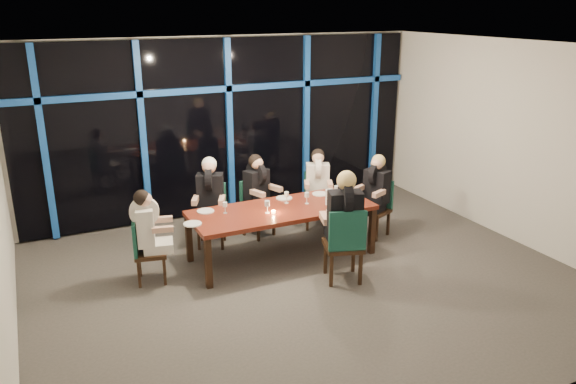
# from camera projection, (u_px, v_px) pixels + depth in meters

# --- Properties ---
(room) EXTENTS (7.04, 7.00, 3.02)m
(room) POSITION_uv_depth(u_px,v_px,m) (309.00, 130.00, 6.80)
(room) COLOR #514B47
(room) RESTS_ON ground
(window_wall) EXTENTS (6.86, 0.43, 2.94)m
(window_wall) POSITION_uv_depth(u_px,v_px,m) (229.00, 124.00, 9.47)
(window_wall) COLOR black
(window_wall) RESTS_ON ground
(dining_table) EXTENTS (2.60, 1.00, 0.75)m
(dining_table) POSITION_uv_depth(u_px,v_px,m) (282.00, 213.00, 7.91)
(dining_table) COLOR maroon
(dining_table) RESTS_ON ground
(chair_far_left) EXTENTS (0.57, 0.57, 0.93)m
(chair_far_left) POSITION_uv_depth(u_px,v_px,m) (212.00, 211.00, 8.44)
(chair_far_left) COLOR black
(chair_far_left) RESTS_ON ground
(chair_far_mid) EXTENTS (0.53, 0.53, 0.89)m
(chair_far_mid) POSITION_uv_depth(u_px,v_px,m) (255.00, 204.00, 8.78)
(chair_far_mid) COLOR black
(chair_far_mid) RESTS_ON ground
(chair_far_right) EXTENTS (0.55, 0.55, 0.89)m
(chair_far_right) POSITION_uv_depth(u_px,v_px,m) (317.00, 197.00, 9.15)
(chair_far_right) COLOR black
(chair_far_right) RESTS_ON ground
(chair_end_left) EXTENTS (0.48, 0.48, 0.86)m
(chair_end_left) POSITION_uv_depth(u_px,v_px,m) (144.00, 248.00, 7.26)
(chair_end_left) COLOR black
(chair_end_left) RESTS_ON ground
(chair_end_right) EXTENTS (0.54, 0.54, 0.89)m
(chair_end_right) POSITION_uv_depth(u_px,v_px,m) (377.00, 204.00, 8.78)
(chair_end_right) COLOR black
(chair_end_right) RESTS_ON ground
(chair_near_mid) EXTENTS (0.60, 0.60, 1.03)m
(chair_near_mid) POSITION_uv_depth(u_px,v_px,m) (345.00, 242.00, 7.21)
(chair_near_mid) COLOR black
(chair_near_mid) RESTS_ON ground
(diner_far_left) EXTENTS (0.59, 0.64, 0.91)m
(diner_far_left) POSITION_uv_depth(u_px,v_px,m) (210.00, 189.00, 8.25)
(diner_far_left) COLOR black
(diner_far_left) RESTS_ON ground
(diner_far_mid) EXTENTS (0.54, 0.61, 0.87)m
(diner_far_mid) POSITION_uv_depth(u_px,v_px,m) (258.00, 184.00, 8.62)
(diner_far_mid) COLOR black
(diner_far_mid) RESTS_ON ground
(diner_far_right) EXTENTS (0.56, 0.61, 0.86)m
(diner_far_right) POSITION_uv_depth(u_px,v_px,m) (318.00, 177.00, 8.96)
(diner_far_right) COLOR silver
(diner_far_right) RESTS_ON ground
(diner_end_left) EXTENTS (0.58, 0.48, 0.84)m
(diner_end_left) POSITION_uv_depth(u_px,v_px,m) (148.00, 222.00, 7.16)
(diner_end_left) COLOR silver
(diner_end_left) RESTS_ON ground
(diner_end_right) EXTENTS (0.61, 0.56, 0.87)m
(diner_end_right) POSITION_uv_depth(u_px,v_px,m) (376.00, 184.00, 8.61)
(diner_end_right) COLOR black
(diner_end_right) RESTS_ON ground
(diner_near_mid) EXTENTS (0.61, 0.70, 1.01)m
(diner_near_mid) POSITION_uv_depth(u_px,v_px,m) (344.00, 209.00, 7.16)
(diner_near_mid) COLOR black
(diner_near_mid) RESTS_ON ground
(plate_far_left) EXTENTS (0.24, 0.24, 0.01)m
(plate_far_left) POSITION_uv_depth(u_px,v_px,m) (206.00, 211.00, 7.76)
(plate_far_left) COLOR white
(plate_far_left) RESTS_ON dining_table
(plate_far_mid) EXTENTS (0.24, 0.24, 0.01)m
(plate_far_mid) POSITION_uv_depth(u_px,v_px,m) (284.00, 198.00, 8.28)
(plate_far_mid) COLOR white
(plate_far_mid) RESTS_ON dining_table
(plate_far_right) EXTENTS (0.24, 0.24, 0.01)m
(plate_far_right) POSITION_uv_depth(u_px,v_px,m) (320.00, 194.00, 8.46)
(plate_far_right) COLOR white
(plate_far_right) RESTS_ON dining_table
(plate_end_left) EXTENTS (0.24, 0.24, 0.01)m
(plate_end_left) POSITION_uv_depth(u_px,v_px,m) (195.00, 223.00, 7.32)
(plate_end_left) COLOR white
(plate_end_left) RESTS_ON dining_table
(plate_end_right) EXTENTS (0.24, 0.24, 0.01)m
(plate_end_right) POSITION_uv_depth(u_px,v_px,m) (354.00, 199.00, 8.24)
(plate_end_right) COLOR white
(plate_end_right) RESTS_ON dining_table
(plate_near_mid) EXTENTS (0.24, 0.24, 0.01)m
(plate_near_mid) POSITION_uv_depth(u_px,v_px,m) (335.00, 211.00, 7.77)
(plate_near_mid) COLOR white
(plate_near_mid) RESTS_ON dining_table
(wine_bottle) EXTENTS (0.08, 0.08, 0.36)m
(wine_bottle) POSITION_uv_depth(u_px,v_px,m) (351.00, 189.00, 8.25)
(wine_bottle) COLOR black
(wine_bottle) RESTS_ON dining_table
(water_pitcher) EXTENTS (0.14, 0.12, 0.22)m
(water_pitcher) POSITION_uv_depth(u_px,v_px,m) (330.00, 197.00, 8.00)
(water_pitcher) COLOR silver
(water_pitcher) RESTS_ON dining_table
(tea_light) EXTENTS (0.06, 0.06, 0.03)m
(tea_light) POSITION_uv_depth(u_px,v_px,m) (273.00, 212.00, 7.70)
(tea_light) COLOR #FEA04C
(tea_light) RESTS_ON dining_table
(wine_glass_a) EXTENTS (0.07, 0.07, 0.18)m
(wine_glass_a) POSITION_uv_depth(u_px,v_px,m) (267.00, 204.00, 7.65)
(wine_glass_a) COLOR silver
(wine_glass_a) RESTS_ON dining_table
(wine_glass_b) EXTENTS (0.07, 0.07, 0.17)m
(wine_glass_b) POSITION_uv_depth(u_px,v_px,m) (287.00, 195.00, 8.05)
(wine_glass_b) COLOR silver
(wine_glass_b) RESTS_ON dining_table
(wine_glass_c) EXTENTS (0.06, 0.06, 0.17)m
(wine_glass_c) POSITION_uv_depth(u_px,v_px,m) (307.00, 196.00, 8.03)
(wine_glass_c) COLOR silver
(wine_glass_c) RESTS_ON dining_table
(wine_glass_d) EXTENTS (0.06, 0.06, 0.16)m
(wine_glass_d) POSITION_uv_depth(u_px,v_px,m) (225.00, 205.00, 7.66)
(wine_glass_d) COLOR silver
(wine_glass_d) RESTS_ON dining_table
(wine_glass_e) EXTENTS (0.07, 0.07, 0.18)m
(wine_glass_e) POSITION_uv_depth(u_px,v_px,m) (336.00, 189.00, 8.28)
(wine_glass_e) COLOR silver
(wine_glass_e) RESTS_ON dining_table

